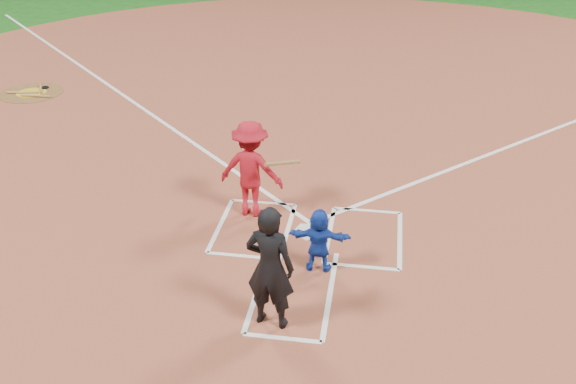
# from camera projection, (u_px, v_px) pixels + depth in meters

# --- Properties ---
(ground) EXTENTS (120.00, 120.00, 0.00)m
(ground) POSITION_uv_depth(u_px,v_px,m) (308.00, 233.00, 11.27)
(ground) COLOR #145014
(ground) RESTS_ON ground
(home_plate_dirt) EXTENTS (28.00, 28.00, 0.01)m
(home_plate_dirt) POSITION_uv_depth(u_px,v_px,m) (338.00, 110.00, 16.48)
(home_plate_dirt) COLOR brown
(home_plate_dirt) RESTS_ON ground
(home_plate) EXTENTS (0.60, 0.60, 0.02)m
(home_plate) POSITION_uv_depth(u_px,v_px,m) (308.00, 232.00, 11.26)
(home_plate) COLOR silver
(home_plate) RESTS_ON home_plate_dirt
(on_deck_circle) EXTENTS (1.70, 1.70, 0.01)m
(on_deck_circle) POSITION_uv_depth(u_px,v_px,m) (31.00, 93.00, 17.60)
(on_deck_circle) COLOR brown
(on_deck_circle) RESTS_ON home_plate_dirt
(on_deck_logo) EXTENTS (0.80, 0.80, 0.00)m
(on_deck_logo) POSITION_uv_depth(u_px,v_px,m) (31.00, 93.00, 17.60)
(on_deck_logo) COLOR gold
(on_deck_logo) RESTS_ON on_deck_circle
(on_deck_bat_a) EXTENTS (0.47, 0.76, 0.06)m
(on_deck_bat_a) POSITION_uv_depth(u_px,v_px,m) (41.00, 89.00, 17.78)
(on_deck_bat_a) COLOR olive
(on_deck_bat_a) RESTS_ON on_deck_circle
(on_deck_bat_b) EXTENTS (0.84, 0.22, 0.06)m
(on_deck_bat_b) POSITION_uv_depth(u_px,v_px,m) (23.00, 92.00, 17.53)
(on_deck_bat_b) COLOR #A06D3A
(on_deck_bat_b) RESTS_ON on_deck_circle
(on_deck_bat_c) EXTENTS (0.84, 0.07, 0.06)m
(on_deck_bat_c) POSITION_uv_depth(u_px,v_px,m) (36.00, 96.00, 17.28)
(on_deck_bat_c) COLOR #9E6E3A
(on_deck_bat_c) RESTS_ON on_deck_circle
(bat_weight_donut) EXTENTS (0.19, 0.19, 0.05)m
(bat_weight_donut) POSITION_uv_depth(u_px,v_px,m) (45.00, 87.00, 17.91)
(bat_weight_donut) COLOR black
(bat_weight_donut) RESTS_ON on_deck_circle
(catcher) EXTENTS (1.00, 0.33, 1.07)m
(catcher) POSITION_uv_depth(u_px,v_px,m) (319.00, 240.00, 10.03)
(catcher) COLOR #163CB7
(catcher) RESTS_ON home_plate_dirt
(umpire) EXTENTS (0.75, 0.56, 1.88)m
(umpire) POSITION_uv_depth(u_px,v_px,m) (270.00, 268.00, 8.69)
(umpire) COLOR black
(umpire) RESTS_ON home_plate_dirt
(chalk_markings) EXTENTS (28.35, 17.32, 0.01)m
(chalk_markings) POSITION_uv_depth(u_px,v_px,m) (336.00, 120.00, 15.85)
(chalk_markings) COLOR white
(chalk_markings) RESTS_ON home_plate_dirt
(batter_at_plate) EXTENTS (1.49, 0.90, 1.80)m
(batter_at_plate) POSITION_uv_depth(u_px,v_px,m) (251.00, 169.00, 11.43)
(batter_at_plate) COLOR #AD1321
(batter_at_plate) RESTS_ON home_plate_dirt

